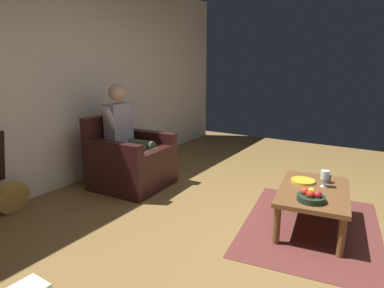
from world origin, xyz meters
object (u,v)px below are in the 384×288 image
object	(u,v)px
coffee_table	(313,195)
wine_glass_near	(325,176)
decorative_dish	(303,181)
guitar	(11,193)
person_seated	(127,133)
armchair	(130,161)
candle_jar	(327,178)
fruit_bowl	(311,197)

from	to	relation	value
coffee_table	wine_glass_near	bearing A→B (deg)	152.66
decorative_dish	guitar	bearing A→B (deg)	-60.82
coffee_table	guitar	bearing A→B (deg)	-64.48
person_seated	guitar	size ratio (longest dim) A/B	1.29
armchair	wine_glass_near	xyz separation A→B (m)	(-0.19, 2.28, 0.17)
person_seated	coffee_table	bearing A→B (deg)	88.92
wine_glass_near	candle_jar	distance (m)	0.15
fruit_bowl	coffee_table	bearing A→B (deg)	-173.57
coffee_table	guitar	world-z (taller)	guitar
person_seated	candle_jar	distance (m)	2.34
coffee_table	decorative_dish	size ratio (longest dim) A/B	4.53
fruit_bowl	candle_jar	world-z (taller)	fruit_bowl
guitar	fruit_bowl	distance (m)	2.97
fruit_bowl	person_seated	bearing A→B (deg)	-95.52
person_seated	decorative_dish	bearing A→B (deg)	93.00
person_seated	decorative_dish	xyz separation A→B (m)	(-0.22, 2.10, -0.30)
person_seated	wine_glass_near	distance (m)	2.32
guitar	decorative_dish	world-z (taller)	guitar
coffee_table	decorative_dish	world-z (taller)	decorative_dish
guitar	wine_glass_near	size ratio (longest dim) A/B	6.25
decorative_dish	candle_jar	xyz separation A→B (m)	(-0.11, 0.20, 0.03)
coffee_table	wine_glass_near	world-z (taller)	wine_glass_near
person_seated	wine_glass_near	bearing A→B (deg)	91.94
wine_glass_near	decorative_dish	distance (m)	0.22
armchair	guitar	distance (m)	1.35
coffee_table	candle_jar	world-z (taller)	candle_jar
armchair	decorative_dish	bearing A→B (deg)	93.04
armchair	coffee_table	bearing A→B (deg)	88.91
guitar	decorative_dish	xyz separation A→B (m)	(-1.46, 2.61, 0.18)
person_seated	fruit_bowl	world-z (taller)	person_seated
armchair	coffee_table	world-z (taller)	armchair
wine_glass_near	coffee_table	bearing A→B (deg)	-27.34
coffee_table	fruit_bowl	xyz separation A→B (m)	(0.29, 0.03, 0.09)
fruit_bowl	decorative_dish	size ratio (longest dim) A/B	1.02
wine_glass_near	person_seated	bearing A→B (deg)	-85.19
person_seated	decorative_dish	world-z (taller)	person_seated
person_seated	decorative_dish	distance (m)	2.14
armchair	wine_glass_near	bearing A→B (deg)	91.96
coffee_table	guitar	distance (m)	3.04
armchair	person_seated	size ratio (longest dim) A/B	0.70
coffee_table	candle_jar	size ratio (longest dim) A/B	11.85
person_seated	fruit_bowl	size ratio (longest dim) A/B	5.50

